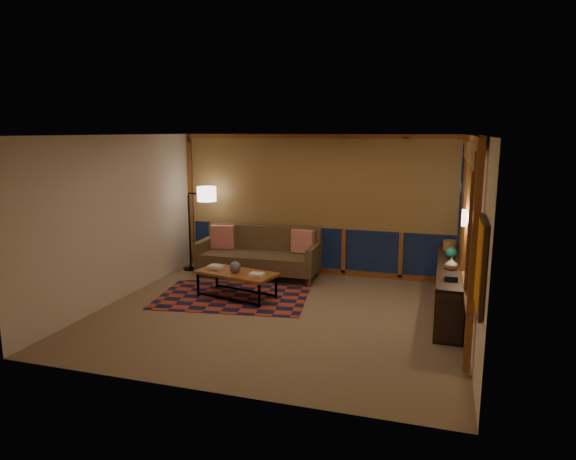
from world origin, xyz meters
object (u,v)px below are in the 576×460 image
(coffee_table, at_px, (237,285))
(floor_lamp, at_px, (189,228))
(bookshelf, at_px, (449,286))
(sofa, at_px, (259,253))

(coffee_table, bearing_deg, floor_lamp, 151.18)
(floor_lamp, bearing_deg, bookshelf, -13.30)
(coffee_table, height_order, floor_lamp, floor_lamp)
(coffee_table, distance_m, floor_lamp, 2.21)
(sofa, xyz_separation_m, bookshelf, (3.48, -0.84, -0.10))
(sofa, distance_m, coffee_table, 1.32)
(sofa, relative_size, floor_lamp, 1.34)
(sofa, height_order, bookshelf, sofa)
(coffee_table, bearing_deg, sofa, 106.24)
(floor_lamp, height_order, bookshelf, floor_lamp)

